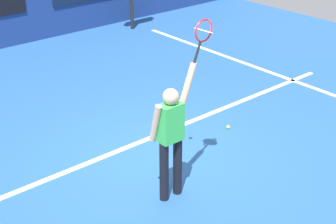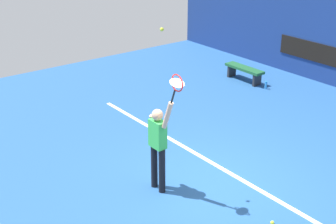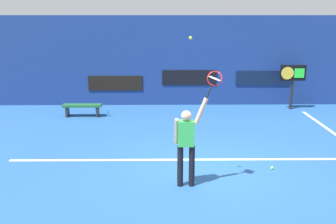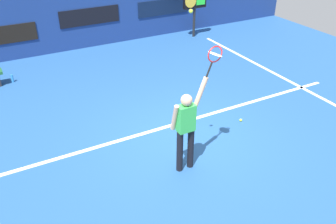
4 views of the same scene
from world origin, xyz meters
name	(u,v)px [view 3 (image 3 of 4)]	position (x,y,z in m)	size (l,w,h in m)	color
ground_plane	(207,168)	(0.00, 0.00, 0.00)	(18.00, 18.00, 0.00)	#23518C
back_wall	(189,61)	(0.00, 6.89, 1.80)	(18.00, 0.20, 3.60)	navy
sponsor_banner_center	(189,78)	(0.00, 6.77, 1.14)	(2.20, 0.03, 0.60)	black
sponsor_banner_portside	(115,83)	(-3.00, 6.77, 0.91)	(2.20, 0.03, 0.60)	black
sponsor_banner_starboard	(263,78)	(3.00, 6.77, 1.11)	(2.20, 0.03, 0.60)	#0C1933
court_baseline	(205,160)	(0.00, 0.57, 0.01)	(10.00, 0.10, 0.01)	white
tennis_player	(186,142)	(-0.57, -0.96, 1.01)	(0.70, 0.31, 1.97)	black
tennis_racket	(214,80)	(-0.02, -0.96, 2.33)	(0.41, 0.27, 0.62)	black
tennis_ball	(191,38)	(-0.51, -0.90, 3.18)	(0.07, 0.07, 0.07)	#CCE033
scoreboard_clock	(293,75)	(3.95, 6.00, 1.36)	(0.96, 0.20, 1.74)	black
court_bench	(82,107)	(-4.01, 4.98, 0.34)	(1.40, 0.36, 0.45)	#1E592D
water_bottle	(108,113)	(-3.09, 4.98, 0.12)	(0.07, 0.07, 0.24)	#338CD8
spare_ball	(272,168)	(1.57, -0.07, 0.03)	(0.07, 0.07, 0.07)	#CCE033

